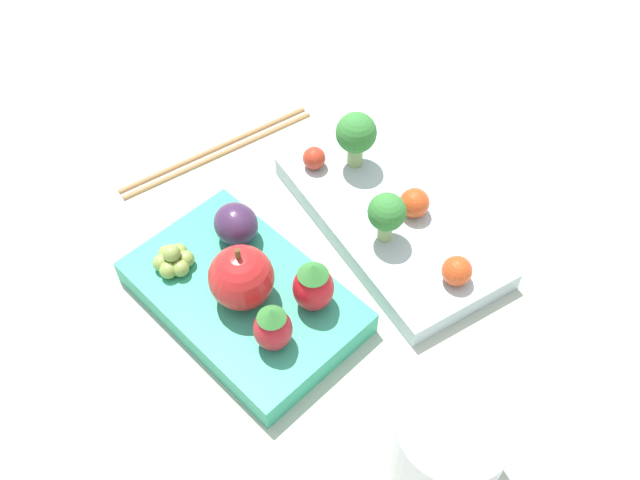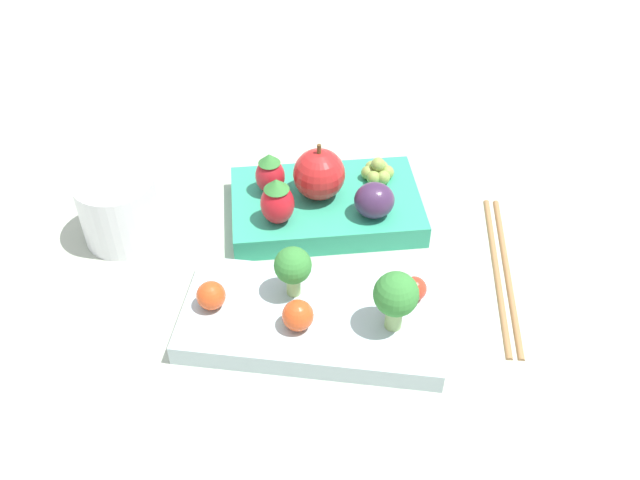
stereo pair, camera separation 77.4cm
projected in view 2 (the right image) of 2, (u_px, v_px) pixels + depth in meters
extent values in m
plane|color=#ADB7A3|center=(323.00, 268.00, 0.68)|extent=(4.00, 4.00, 0.00)
cube|color=silver|center=(313.00, 320.00, 0.62)|extent=(0.24, 0.15, 0.02)
cube|color=#33A87F|center=(326.00, 206.00, 0.73)|extent=(0.20, 0.13, 0.02)
cylinder|color=#93B770|center=(394.00, 317.00, 0.59)|extent=(0.01, 0.01, 0.02)
sphere|color=#388438|center=(396.00, 294.00, 0.57)|extent=(0.04, 0.04, 0.04)
cylinder|color=#93B770|center=(294.00, 285.00, 0.62)|extent=(0.01, 0.01, 0.02)
sphere|color=#388438|center=(293.00, 265.00, 0.61)|extent=(0.03, 0.03, 0.03)
sphere|color=#DB4C1E|center=(211.00, 296.00, 0.61)|extent=(0.03, 0.03, 0.03)
sphere|color=#DB4C1E|center=(298.00, 315.00, 0.59)|extent=(0.03, 0.03, 0.03)
sphere|color=red|center=(414.00, 289.00, 0.62)|extent=(0.02, 0.02, 0.02)
sphere|color=red|center=(320.00, 174.00, 0.71)|extent=(0.05, 0.05, 0.05)
cylinder|color=brown|center=(320.00, 150.00, 0.69)|extent=(0.00, 0.00, 0.01)
ellipsoid|color=red|center=(270.00, 176.00, 0.72)|extent=(0.03, 0.03, 0.04)
cone|color=#388438|center=(269.00, 159.00, 0.70)|extent=(0.02, 0.02, 0.01)
ellipsoid|color=red|center=(277.00, 204.00, 0.68)|extent=(0.03, 0.03, 0.04)
cone|color=#388438|center=(276.00, 184.00, 0.66)|extent=(0.02, 0.02, 0.01)
ellipsoid|color=#42284C|center=(374.00, 200.00, 0.69)|extent=(0.04, 0.04, 0.04)
sphere|color=#8EA84C|center=(368.00, 173.00, 0.74)|extent=(0.01, 0.01, 0.01)
sphere|color=#8EA84C|center=(374.00, 178.00, 0.73)|extent=(0.01, 0.01, 0.01)
sphere|color=#8EA84C|center=(383.00, 177.00, 0.73)|extent=(0.01, 0.01, 0.01)
sphere|color=#8EA84C|center=(387.00, 172.00, 0.74)|extent=(0.01, 0.01, 0.01)
sphere|color=#8EA84C|center=(381.00, 167.00, 0.75)|extent=(0.01, 0.01, 0.01)
sphere|color=#8EA84C|center=(372.00, 168.00, 0.75)|extent=(0.01, 0.01, 0.01)
sphere|color=#8EA84C|center=(378.00, 164.00, 0.73)|extent=(0.01, 0.01, 0.01)
cylinder|color=white|center=(119.00, 209.00, 0.69)|extent=(0.08, 0.08, 0.07)
cylinder|color=#A37547|center=(497.00, 270.00, 0.67)|extent=(0.03, 0.21, 0.01)
cylinder|color=#A37547|center=(508.00, 270.00, 0.67)|extent=(0.03, 0.21, 0.01)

